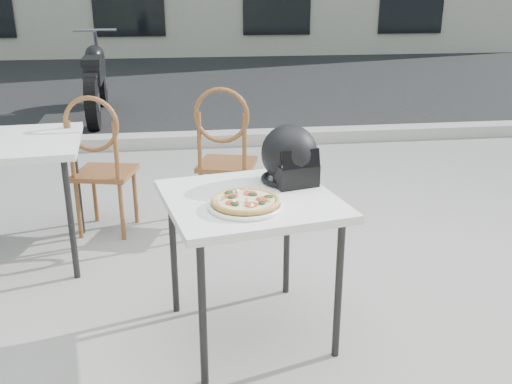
{
  "coord_description": "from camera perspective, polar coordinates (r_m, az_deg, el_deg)",
  "views": [
    {
      "loc": [
        -0.73,
        -2.8,
        1.54
      ],
      "look_at": [
        -0.42,
        -0.57,
        0.74
      ],
      "focal_mm": 40.0,
      "sensor_mm": 36.0,
      "label": 1
    }
  ],
  "objects": [
    {
      "name": "cafe_chair_main",
      "position": [
        3.77,
        -3.14,
        4.24
      ],
      "size": [
        0.46,
        0.46,
        0.96
      ],
      "rotation": [
        0.0,
        0.0,
        2.85
      ],
      "color": "brown",
      "rests_on": "ground"
    },
    {
      "name": "helmet",
      "position": [
        2.64,
        3.43,
        3.5
      ],
      "size": [
        0.32,
        0.33,
        0.27
      ],
      "rotation": [
        0.0,
        0.0,
        0.24
      ],
      "color": "black",
      "rests_on": "cafe_table_main"
    },
    {
      "name": "cafe_table_main",
      "position": [
        2.51,
        -0.58,
        -1.77
      ],
      "size": [
        0.84,
        0.84,
        0.69
      ],
      "rotation": [
        0.0,
        0.0,
        0.19
      ],
      "color": "white",
      "rests_on": "ground"
    },
    {
      "name": "cafe_chair_side",
      "position": [
        3.76,
        -15.37,
        3.25
      ],
      "size": [
        0.43,
        0.43,
        0.94
      ],
      "rotation": [
        0.0,
        0.0,
        2.9
      ],
      "color": "brown",
      "rests_on": "ground"
    },
    {
      "name": "plate",
      "position": [
        2.35,
        -1.04,
        -1.39
      ],
      "size": [
        0.42,
        0.42,
        0.02
      ],
      "rotation": [
        0.0,
        0.0,
        -0.44
      ],
      "color": "white",
      "rests_on": "cafe_table_main"
    },
    {
      "name": "street_asphalt",
      "position": [
        9.95,
        -3.76,
        10.77
      ],
      "size": [
        30.0,
        8.0,
        0.0
      ],
      "primitive_type": "cube",
      "color": "black",
      "rests_on": "ground"
    },
    {
      "name": "ground",
      "position": [
        3.28,
        5.91,
        -8.43
      ],
      "size": [
        80.0,
        80.0,
        0.0
      ],
      "primitive_type": "plane",
      "color": "gray",
      "rests_on": "ground"
    },
    {
      "name": "motorcycle",
      "position": [
        7.5,
        -15.71,
        10.7
      ],
      "size": [
        0.55,
        2.11,
        1.05
      ],
      "rotation": [
        0.0,
        0.0,
        0.05
      ],
      "color": "black",
      "rests_on": "street_asphalt"
    },
    {
      "name": "cafe_table_side",
      "position": [
        3.52,
        -23.44,
        3.73
      ],
      "size": [
        0.84,
        0.84,
        0.74
      ],
      "rotation": [
        0.0,
        0.0,
        0.09
      ],
      "color": "white",
      "rests_on": "ground"
    },
    {
      "name": "curb",
      "position": [
        6.03,
        -0.8,
        5.49
      ],
      "size": [
        30.0,
        0.25,
        0.12
      ],
      "primitive_type": "cube",
      "color": "#A9A69E",
      "rests_on": "ground"
    },
    {
      "name": "pizza",
      "position": [
        2.34,
        -1.04,
        -0.89
      ],
      "size": [
        0.36,
        0.36,
        0.04
      ],
      "rotation": [
        0.0,
        0.0,
        -0.32
      ],
      "color": "tan",
      "rests_on": "plate"
    }
  ]
}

